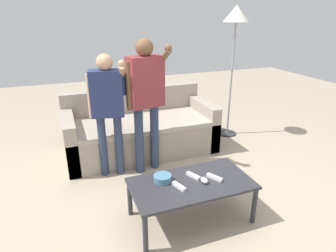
{
  "coord_description": "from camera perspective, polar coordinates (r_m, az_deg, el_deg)",
  "views": [
    {
      "loc": [
        -1.02,
        -2.28,
        1.81
      ],
      "look_at": [
        -0.05,
        0.27,
        0.74
      ],
      "focal_mm": 30.99,
      "sensor_mm": 36.0,
      "label": 1
    }
  ],
  "objects": [
    {
      "name": "ground_plane",
      "position": [
        3.08,
        2.77,
        -14.48
      ],
      "size": [
        12.0,
        12.0,
        0.0
      ],
      "primitive_type": "plane",
      "color": "tan"
    },
    {
      "name": "couch",
      "position": [
        4.02,
        -5.59,
        -0.81
      ],
      "size": [
        1.98,
        0.94,
        0.81
      ],
      "color": "#9E9384",
      "rests_on": "ground"
    },
    {
      "name": "coffee_table",
      "position": [
        2.67,
        4.61,
        -11.75
      ],
      "size": [
        1.09,
        0.57,
        0.39
      ],
      "color": "#2D2D33",
      "rests_on": "ground"
    },
    {
      "name": "snack_bowl",
      "position": [
        2.64,
        -1.09,
        -10.21
      ],
      "size": [
        0.16,
        0.16,
        0.06
      ],
      "primitive_type": "cylinder",
      "color": "teal",
      "rests_on": "coffee_table"
    },
    {
      "name": "game_remote_nunchuk",
      "position": [
        2.65,
        7.15,
        -10.53
      ],
      "size": [
        0.06,
        0.09,
        0.05
      ],
      "color": "white",
      "rests_on": "coffee_table"
    },
    {
      "name": "floor_lamp",
      "position": [
        4.36,
        13.2,
        19.05
      ],
      "size": [
        0.36,
        0.36,
        1.9
      ],
      "color": "#2D2D33",
      "rests_on": "ground"
    },
    {
      "name": "player_left",
      "position": [
        3.24,
        -11.8,
        4.52
      ],
      "size": [
        0.41,
        0.35,
        1.41
      ],
      "color": "#2D3856",
      "rests_on": "ground"
    },
    {
      "name": "player_center",
      "position": [
        3.26,
        -4.39,
        6.72
      ],
      "size": [
        0.49,
        0.31,
        1.56
      ],
      "color": "#2D3856",
      "rests_on": "ground"
    },
    {
      "name": "game_remote_wand_near",
      "position": [
        2.72,
        9.13,
        -9.96
      ],
      "size": [
        0.11,
        0.16,
        0.03
      ],
      "color": "white",
      "rests_on": "coffee_table"
    },
    {
      "name": "game_remote_wand_far",
      "position": [
        2.72,
        4.99,
        -9.72
      ],
      "size": [
        0.09,
        0.15,
        0.03
      ],
      "color": "white",
      "rests_on": "coffee_table"
    },
    {
      "name": "game_remote_wand_spare",
      "position": [
        2.56,
        2.18,
        -11.78
      ],
      "size": [
        0.08,
        0.15,
        0.03
      ],
      "color": "white",
      "rests_on": "coffee_table"
    }
  ]
}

